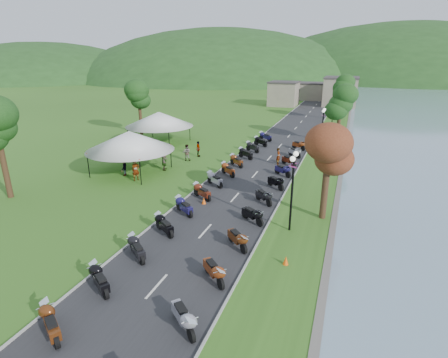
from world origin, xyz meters
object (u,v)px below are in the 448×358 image
(pedestrian_a, at_px, (137,180))
(pedestrian_b, at_px, (187,160))
(vendor_tent_main, at_px, (131,152))
(pedestrian_c, at_px, (125,175))

(pedestrian_a, height_order, pedestrian_b, pedestrian_a)
(vendor_tent_main, distance_m, pedestrian_b, 6.58)
(pedestrian_b, bearing_deg, vendor_tent_main, 42.14)
(vendor_tent_main, xyz_separation_m, pedestrian_c, (-0.15, -1.08, -2.00))
(vendor_tent_main, height_order, pedestrian_b, vendor_tent_main)
(pedestrian_b, xyz_separation_m, pedestrian_c, (-3.30, -6.50, 0.00))
(pedestrian_a, height_order, pedestrian_c, pedestrian_a)
(pedestrian_a, relative_size, pedestrian_c, 1.14)
(pedestrian_a, bearing_deg, pedestrian_b, 22.80)
(vendor_tent_main, height_order, pedestrian_a, vendor_tent_main)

